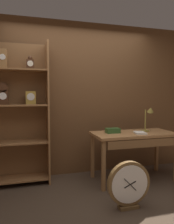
{
  "coord_description": "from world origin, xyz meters",
  "views": [
    {
      "loc": [
        -0.85,
        -2.23,
        1.36
      ],
      "look_at": [
        -0.03,
        0.71,
        1.12
      ],
      "focal_mm": 34.14,
      "sensor_mm": 36.0,
      "label": 1
    }
  ],
  "objects_px": {
    "workbench": "(134,138)",
    "desk_lamp": "(148,117)",
    "toolbox_small": "(113,131)",
    "bookshelf": "(3,113)",
    "open_repair_manual": "(140,133)",
    "round_clock_large": "(129,185)"
  },
  "relations": [
    {
      "from": "bookshelf",
      "to": "workbench",
      "type": "xyz_separation_m",
      "value": [
        1.99,
        -0.38,
        -0.42
      ]
    },
    {
      "from": "toolbox_small",
      "to": "round_clock_large",
      "type": "bearing_deg",
      "value": -99.29
    },
    {
      "from": "bookshelf",
      "to": "desk_lamp",
      "type": "distance_m",
      "value": 2.28
    },
    {
      "from": "bookshelf",
      "to": "open_repair_manual",
      "type": "distance_m",
      "value": 2.11
    },
    {
      "from": "toolbox_small",
      "to": "open_repair_manual",
      "type": "distance_m",
      "value": 0.42
    },
    {
      "from": "round_clock_large",
      "to": "workbench",
      "type": "bearing_deg",
      "value": 58.07
    },
    {
      "from": "workbench",
      "to": "desk_lamp",
      "type": "distance_m",
      "value": 0.43
    },
    {
      "from": "round_clock_large",
      "to": "bookshelf",
      "type": "bearing_deg",
      "value": 142.74
    },
    {
      "from": "desk_lamp",
      "to": "open_repair_manual",
      "type": "xyz_separation_m",
      "value": [
        -0.22,
        -0.12,
        -0.23
      ]
    },
    {
      "from": "bookshelf",
      "to": "open_repair_manual",
      "type": "bearing_deg",
      "value": -13.0
    },
    {
      "from": "workbench",
      "to": "open_repair_manual",
      "type": "bearing_deg",
      "value": -61.68
    },
    {
      "from": "toolbox_small",
      "to": "desk_lamp",
      "type": "bearing_deg",
      "value": -4.21
    },
    {
      "from": "workbench",
      "to": "toolbox_small",
      "type": "height_order",
      "value": "toolbox_small"
    },
    {
      "from": "bookshelf",
      "to": "workbench",
      "type": "relative_size",
      "value": 1.65
    },
    {
      "from": "workbench",
      "to": "open_repair_manual",
      "type": "distance_m",
      "value": 0.14
    },
    {
      "from": "workbench",
      "to": "open_repair_manual",
      "type": "relative_size",
      "value": 5.97
    },
    {
      "from": "open_repair_manual",
      "to": "toolbox_small",
      "type": "bearing_deg",
      "value": 168.96
    },
    {
      "from": "toolbox_small",
      "to": "open_repair_manual",
      "type": "bearing_deg",
      "value": -23.11
    },
    {
      "from": "desk_lamp",
      "to": "round_clock_large",
      "type": "relative_size",
      "value": 0.73
    },
    {
      "from": "bookshelf",
      "to": "round_clock_large",
      "type": "relative_size",
      "value": 3.75
    },
    {
      "from": "open_repair_manual",
      "to": "round_clock_large",
      "type": "height_order",
      "value": "open_repair_manual"
    },
    {
      "from": "bookshelf",
      "to": "open_repair_manual",
      "type": "xyz_separation_m",
      "value": [
        2.04,
        -0.47,
        -0.32
      ]
    }
  ]
}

